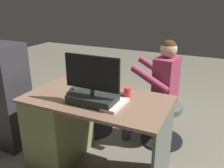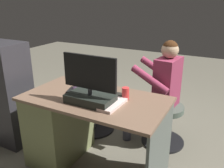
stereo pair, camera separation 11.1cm
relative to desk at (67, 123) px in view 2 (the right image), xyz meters
The scene contains 13 objects.
ground_plane 0.62m from the desk, 134.69° to the right, with size 10.00×10.00×0.00m, color #696555.
desk is the anchor object (origin of this frame).
monitor 0.61m from the desk, 162.94° to the left, with size 0.49×0.22×0.41m.
keyboard 0.53m from the desk, 164.86° to the right, with size 0.42×0.14×0.02m, color black.
computer_mouse 0.38m from the desk, 130.41° to the right, with size 0.06×0.10×0.04m, color #2D1E2F.
cup 0.72m from the desk, behind, with size 0.06×0.06×0.11m, color red.
tv_remote 0.36m from the desk, 147.02° to the right, with size 0.04×0.15×0.02m, color black.
notebook_binder 0.63m from the desk, behind, with size 0.22×0.30×0.02m, color beige.
office_chair_teddy 0.63m from the desk, 82.86° to the right, with size 0.52×0.52×0.47m.
teddy_bear 0.67m from the desk, 83.01° to the right, with size 0.27×0.27×0.38m.
visitor_chair 1.08m from the desk, 137.29° to the right, with size 0.49×0.49×0.47m.
person 1.04m from the desk, 134.18° to the right, with size 0.59×0.53×1.19m.
equipment_rack 0.79m from the desk, ahead, with size 0.44×0.36×1.16m, color #2B2A2E.
Camera 2 is at (-1.06, 2.00, 1.60)m, focal length 38.38 mm.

